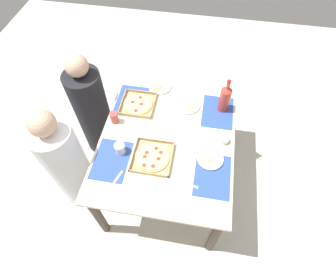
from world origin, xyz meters
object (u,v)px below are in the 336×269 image
object	(u,v)px
plate_far_left	(160,86)
cup_spare	(120,148)
cup_clear_left	(114,117)
soda_bottle	(225,98)
plate_far_right	(210,159)
pizza_box_corner_left	(152,157)
diner_left_seat	(68,165)
condiment_bowl	(223,140)
plate_middle	(188,105)
pizza_box_center	(138,104)
diner_right_seat	(93,111)

from	to	relation	value
plate_far_left	cup_spare	xyz separation A→B (m)	(-0.73, 0.17, 0.04)
cup_clear_left	soda_bottle	bearing A→B (deg)	-71.64
plate_far_right	pizza_box_corner_left	bearing A→B (deg)	98.26
plate_far_right	cup_clear_left	world-z (taller)	cup_clear_left
cup_spare	diner_left_seat	size ratio (longest dim) A/B	0.07
cup_clear_left	condiment_bowl	world-z (taller)	cup_clear_left
diner_left_seat	plate_middle	bearing A→B (deg)	-54.82
pizza_box_center	diner_right_seat	xyz separation A→B (m)	(0.04, 0.48, -0.23)
plate_far_right	plate_middle	xyz separation A→B (m)	(0.51, 0.23, 0.00)
condiment_bowl	pizza_box_center	bearing A→B (deg)	71.06
soda_bottle	condiment_bowl	bearing A→B (deg)	-176.17
plate_far_right	diner_right_seat	world-z (taller)	diner_right_seat
plate_far_right	condiment_bowl	bearing A→B (deg)	-26.38
diner_right_seat	pizza_box_center	bearing A→B (deg)	-94.44
diner_left_seat	diner_right_seat	bearing A→B (deg)	0.00
cup_clear_left	diner_right_seat	xyz separation A→B (m)	(0.25, 0.33, -0.27)
pizza_box_corner_left	plate_far_right	bearing A→B (deg)	-81.74
plate_far_right	plate_far_left	xyz separation A→B (m)	(0.68, 0.51, 0.00)
pizza_box_center	plate_middle	bearing A→B (deg)	-81.03
pizza_box_center	condiment_bowl	bearing A→B (deg)	-108.94
soda_bottle	pizza_box_corner_left	bearing A→B (deg)	139.57
plate_far_left	condiment_bowl	size ratio (longest dim) A/B	2.40
condiment_bowl	diner_left_seat	bearing A→B (deg)	104.36
cup_clear_left	diner_left_seat	size ratio (longest dim) A/B	0.08
cup_spare	plate_far_left	bearing A→B (deg)	-12.85
diner_right_seat	pizza_box_corner_left	bearing A→B (deg)	-127.19
condiment_bowl	diner_right_seat	world-z (taller)	diner_right_seat
plate_far_right	condiment_bowl	size ratio (longest dim) A/B	2.32
plate_middle	diner_left_seat	bearing A→B (deg)	125.18
pizza_box_corner_left	plate_far_left	xyz separation A→B (m)	(0.74, 0.08, -0.00)
pizza_box_center	condiment_bowl	world-z (taller)	condiment_bowl
plate_middle	condiment_bowl	xyz separation A→B (m)	(-0.32, -0.32, 0.01)
plate_far_left	plate_middle	world-z (taller)	same
cup_spare	condiment_bowl	distance (m)	0.80
cup_clear_left	diner_right_seat	distance (m)	0.49
condiment_bowl	pizza_box_corner_left	bearing A→B (deg)	115.24
plate_far_left	condiment_bowl	xyz separation A→B (m)	(-0.50, -0.60, 0.01)
pizza_box_corner_left	cup_spare	world-z (taller)	cup_spare
soda_bottle	diner_right_seat	world-z (taller)	diner_right_seat
pizza_box_corner_left	condiment_bowl	size ratio (longest dim) A/B	3.45
cup_clear_left	pizza_box_corner_left	bearing A→B (deg)	-127.84
cup_clear_left	diner_right_seat	size ratio (longest dim) A/B	0.09
plate_far_right	diner_right_seat	size ratio (longest dim) A/B	0.17
plate_far_right	plate_far_left	size ratio (longest dim) A/B	0.97
diner_left_seat	cup_spare	bearing A→B (deg)	-79.51
condiment_bowl	diner_left_seat	xyz separation A→B (m)	(-0.31, 1.23, -0.22)
diner_right_seat	condiment_bowl	bearing A→B (deg)	-103.46
plate_far_right	diner_right_seat	bearing A→B (deg)	67.29
cup_clear_left	plate_far_right	bearing A→B (deg)	-105.97
pizza_box_corner_left	condiment_bowl	xyz separation A→B (m)	(0.24, -0.52, 0.01)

